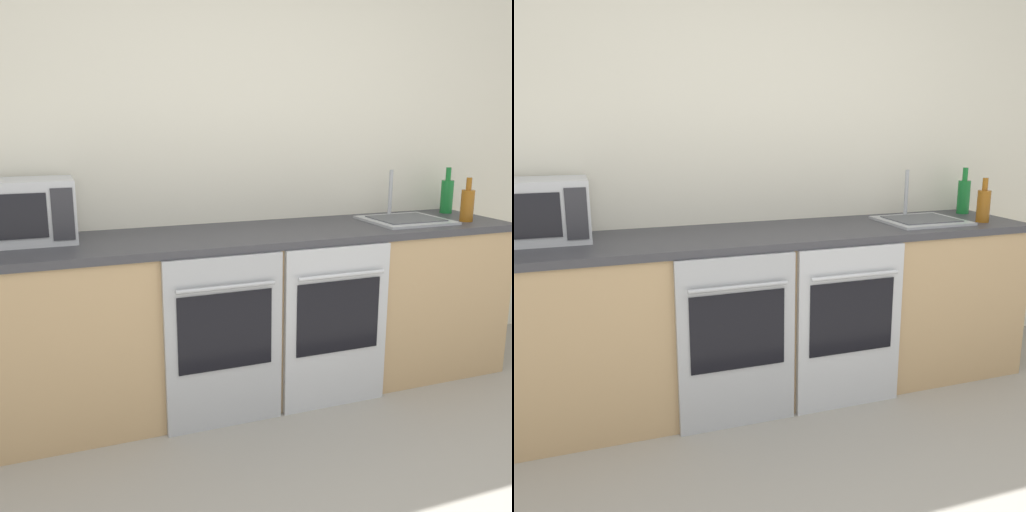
# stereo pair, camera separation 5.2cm
# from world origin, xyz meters

# --- Properties ---
(wall_back) EXTENTS (10.00, 0.06, 2.60)m
(wall_back) POSITION_xyz_m (0.00, 2.04, 1.30)
(wall_back) COLOR silver
(wall_back) RESTS_ON ground_plane
(counter_back) EXTENTS (3.07, 0.68, 0.93)m
(counter_back) POSITION_xyz_m (0.00, 1.69, 0.46)
(counter_back) COLOR tan
(counter_back) RESTS_ON ground_plane
(oven_left) EXTENTS (0.60, 0.06, 0.88)m
(oven_left) POSITION_xyz_m (-0.27, 1.34, 0.45)
(oven_left) COLOR #A8AAAF
(oven_left) RESTS_ON ground_plane
(oven_right) EXTENTS (0.60, 0.06, 0.88)m
(oven_right) POSITION_xyz_m (0.34, 1.34, 0.45)
(oven_right) COLOR #B7BABF
(oven_right) RESTS_ON ground_plane
(microwave) EXTENTS (0.46, 0.35, 0.31)m
(microwave) POSITION_xyz_m (-1.14, 1.81, 1.08)
(microwave) COLOR #B7BABF
(microwave) RESTS_ON counter_back
(bottle_green) EXTENTS (0.08, 0.08, 0.29)m
(bottle_green) POSITION_xyz_m (1.41, 1.86, 1.04)
(bottle_green) COLOR #19722D
(bottle_green) RESTS_ON counter_back
(bottle_amber) EXTENTS (0.08, 0.08, 0.26)m
(bottle_amber) POSITION_xyz_m (1.30, 1.54, 1.03)
(bottle_amber) COLOR #8C5114
(bottle_amber) RESTS_ON counter_back
(sink) EXTENTS (0.47, 0.43, 0.29)m
(sink) POSITION_xyz_m (0.97, 1.67, 0.94)
(sink) COLOR #A8AAAF
(sink) RESTS_ON counter_back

